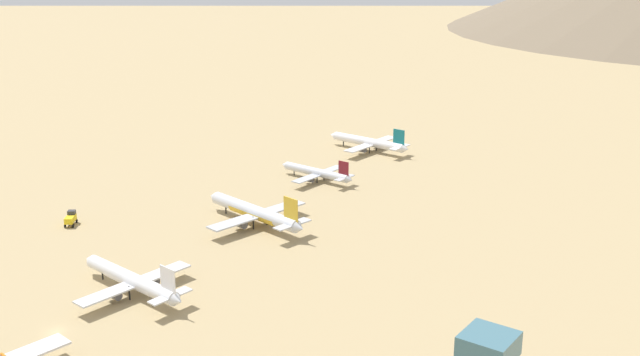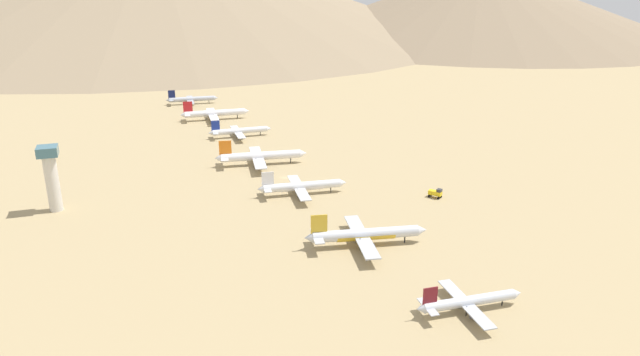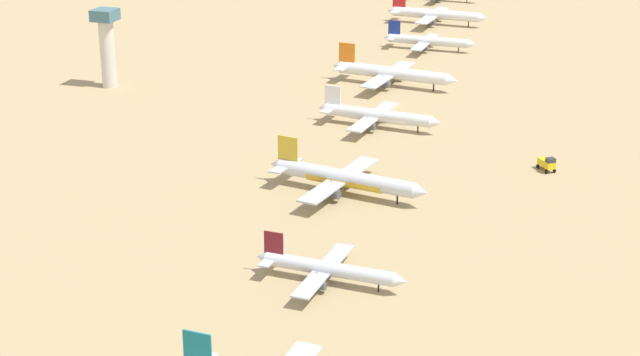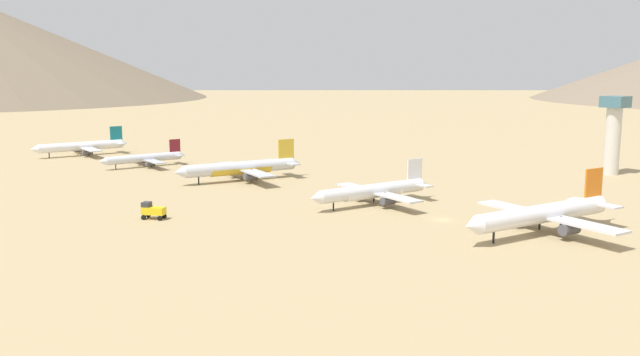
# 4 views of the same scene
# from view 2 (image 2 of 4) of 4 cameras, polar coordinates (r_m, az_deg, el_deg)

# --- Properties ---
(ground_plane) EXTENTS (1977.66, 1977.66, 0.00)m
(ground_plane) POSITION_cam_2_polar(r_m,az_deg,el_deg) (255.07, -3.39, 0.03)
(ground_plane) COLOR tan
(parked_jet_1) EXTENTS (30.87, 25.06, 8.90)m
(parked_jet_1) POSITION_cam_2_polar(r_m,az_deg,el_deg) (161.47, 14.33, -11.63)
(parked_jet_1) COLOR silver
(parked_jet_1) RESTS_ON ground
(parked_jet_2) EXTENTS (41.09, 33.60, 11.88)m
(parked_jet_2) POSITION_cam_2_polar(r_m,az_deg,el_deg) (191.63, 4.40, -5.53)
(parked_jet_2) COLOR silver
(parked_jet_2) RESTS_ON ground
(parked_jet_3) EXTENTS (36.85, 30.00, 10.62)m
(parked_jet_3) POSITION_cam_2_polar(r_m,az_deg,el_deg) (234.41, -1.84, -0.81)
(parked_jet_3) COLOR silver
(parked_jet_3) RESTS_ON ground
(parked_jet_4) EXTENTS (43.09, 35.15, 12.43)m
(parked_jet_4) POSITION_cam_2_polar(r_m,az_deg,el_deg) (272.19, -5.91, 2.15)
(parked_jet_4) COLOR white
(parked_jet_4) RESTS_ON ground
(parked_jet_5) EXTENTS (34.62, 28.06, 10.00)m
(parked_jet_5) POSITION_cam_2_polar(r_m,az_deg,el_deg) (320.70, -7.92, 4.58)
(parked_jet_5) COLOR silver
(parked_jet_5) RESTS_ON ground
(parked_jet_6) EXTENTS (41.97, 34.10, 12.10)m
(parked_jet_6) POSITION_cam_2_polar(r_m,az_deg,el_deg) (361.45, -10.34, 6.26)
(parked_jet_6) COLOR white
(parked_jet_6) RESTS_ON ground
(parked_jet_7) EXTENTS (35.00, 28.45, 10.09)m
(parked_jet_7) POSITION_cam_2_polar(r_m,az_deg,el_deg) (409.16, -12.49, 7.55)
(parked_jet_7) COLOR #B2B7C1
(parked_jet_7) RESTS_ON ground
(service_truck) EXTENTS (5.21, 5.61, 3.90)m
(service_truck) POSITION_cam_2_polar(r_m,az_deg,el_deg) (236.08, 11.27, -1.42)
(service_truck) COLOR yellow
(service_truck) RESTS_ON ground
(control_tower) EXTENTS (7.20, 7.20, 25.11)m
(control_tower) POSITION_cam_2_polar(r_m,az_deg,el_deg) (237.06, -24.84, 0.29)
(control_tower) COLOR beige
(control_tower) RESTS_ON ground
(desert_hill_1) EXTENTS (537.92, 537.92, 95.05)m
(desert_hill_1) POSITION_cam_2_polar(r_m,az_deg,el_deg) (841.48, 15.27, 16.29)
(desert_hill_1) COLOR #847056
(desert_hill_1) RESTS_ON ground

